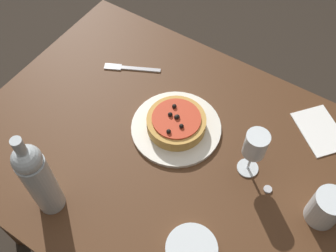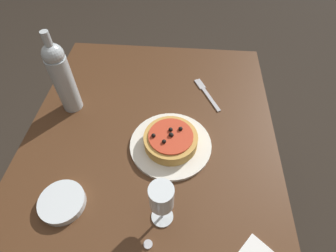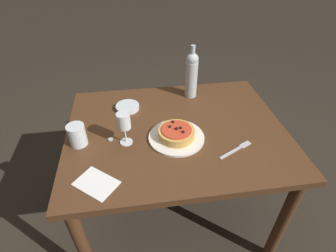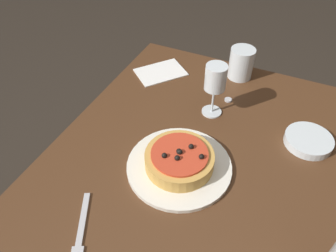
% 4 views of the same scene
% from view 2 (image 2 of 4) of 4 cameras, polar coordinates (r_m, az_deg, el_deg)
% --- Properties ---
extents(ground_plane, '(14.00, 14.00, 0.00)m').
position_cam_2_polar(ground_plane, '(1.56, -2.52, -19.27)').
color(ground_plane, '#2D261E').
extents(dining_table, '(1.12, 0.88, 0.73)m').
position_cam_2_polar(dining_table, '(0.99, -3.77, -6.67)').
color(dining_table, '#4C2D19').
rests_on(dining_table, ground_plane).
extents(dinner_plate, '(0.28, 0.28, 0.01)m').
position_cam_2_polar(dinner_plate, '(0.89, 0.58, -4.06)').
color(dinner_plate, white).
rests_on(dinner_plate, dining_table).
extents(pizza, '(0.18, 0.18, 0.06)m').
position_cam_2_polar(pizza, '(0.87, 0.59, -2.98)').
color(pizza, gold).
rests_on(pizza, dinner_plate).
extents(wine_glass, '(0.06, 0.06, 0.17)m').
position_cam_2_polar(wine_glass, '(0.67, -1.43, -15.50)').
color(wine_glass, silver).
rests_on(wine_glass, dining_table).
extents(wine_bottle, '(0.07, 0.07, 0.32)m').
position_cam_2_polar(wine_bottle, '(0.99, -22.07, 9.84)').
color(wine_bottle, '#B2BCC1').
rests_on(wine_bottle, dining_table).
extents(side_bowl, '(0.13, 0.13, 0.02)m').
position_cam_2_polar(side_bowl, '(0.84, -22.05, -15.12)').
color(side_bowl, silver).
rests_on(side_bowl, dining_table).
extents(fork, '(0.18, 0.11, 0.00)m').
position_cam_2_polar(fork, '(1.08, 8.25, 7.24)').
color(fork, '#B7B7BC').
rests_on(fork, dining_table).
extents(bottle_cap, '(0.02, 0.02, 0.01)m').
position_cam_2_polar(bottle_cap, '(0.76, -4.36, -24.29)').
color(bottle_cap, '#B7B7BC').
rests_on(bottle_cap, dining_table).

